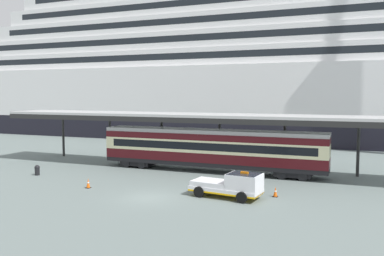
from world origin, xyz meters
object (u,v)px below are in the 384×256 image
at_px(train_carriage, 211,148).
at_px(traffic_cone_mid, 275,192).
at_px(quay_bollard, 37,170).
at_px(traffic_cone_near, 88,183).
at_px(service_truck, 232,185).

xyz_separation_m(train_carriage, traffic_cone_mid, (7.55, -7.36, -1.94)).
height_order(traffic_cone_mid, quay_bollard, quay_bollard).
bearing_deg(quay_bollard, train_carriage, 27.66).
xyz_separation_m(train_carriage, quay_bollard, (-14.44, -7.57, -1.79)).
bearing_deg(traffic_cone_mid, train_carriage, 135.74).
bearing_deg(traffic_cone_mid, traffic_cone_near, -169.21).
bearing_deg(traffic_cone_mid, service_truck, -152.40).
xyz_separation_m(train_carriage, service_truck, (4.70, -8.85, -1.32)).
bearing_deg(quay_bollard, service_truck, -3.83).
bearing_deg(service_truck, traffic_cone_near, -173.79).
bearing_deg(train_carriage, traffic_cone_mid, -44.26).
distance_m(train_carriage, traffic_cone_near, 12.39).
distance_m(traffic_cone_near, quay_bollard, 7.96).
relative_size(service_truck, traffic_cone_mid, 7.33).
height_order(service_truck, traffic_cone_near, service_truck).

